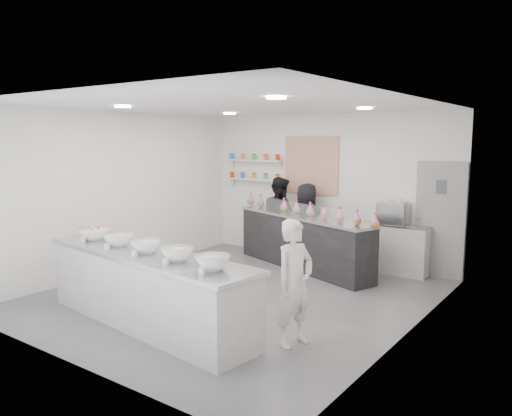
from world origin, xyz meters
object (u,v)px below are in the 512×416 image
Objects in this scene: espresso_ledge at (394,249)px; woman_prep at (295,283)px; prep_counter at (147,289)px; staff_left at (280,217)px; back_bar at (303,242)px; espresso_machine at (393,213)px; staff_right at (306,223)px.

espresso_ledge is 3.89m from woman_prep.
espresso_ledge is (1.75, 4.48, -0.03)m from prep_counter.
prep_counter is 2.92× the size of espresso_ledge.
staff_left is at bearing 48.68° from woman_prep.
back_bar is 3.66m from woman_prep.
woman_prep is at bearing 149.07° from staff_left.
staff_left is (-0.85, 0.50, 0.34)m from back_bar.
espresso_machine is 3.90m from woman_prep.
prep_counter reaches higher than espresso_ledge.
prep_counter is 4.83m from espresso_machine.
espresso_ledge is at bearing 42.93° from back_bar.
staff_left reaches higher than woman_prep.
espresso_ledge is (1.57, 0.68, -0.06)m from back_bar.
woman_prep reaches higher than prep_counter.
woman_prep is at bearing -87.14° from espresso_ledge.
prep_counter is at bearing 78.77° from staff_right.
prep_counter is 6.98× the size of espresso_machine.
staff_right is (0.64, 0.00, -0.05)m from staff_left.
espresso_ledge is at bearing -151.91° from staff_left.
staff_right is at bearing 132.89° from back_bar.
staff_right reaches higher than espresso_machine.
staff_right is (-1.97, 3.70, 0.03)m from woman_prep.
prep_counter is at bearing -111.33° from espresso_ledge.
woman_prep is (0.19, -3.88, 0.31)m from espresso_ledge.
espresso_machine is 0.34× the size of woman_prep.
back_bar is at bearing -156.04° from espresso_machine.
staff_left is 1.06× the size of staff_right.
staff_left is (-0.67, 4.30, 0.36)m from prep_counter.
staff_left reaches higher than back_bar.
staff_left reaches higher than espresso_ledge.
staff_left is (-2.61, 3.70, 0.08)m from woman_prep.
back_bar reaches higher than espresso_ledge.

